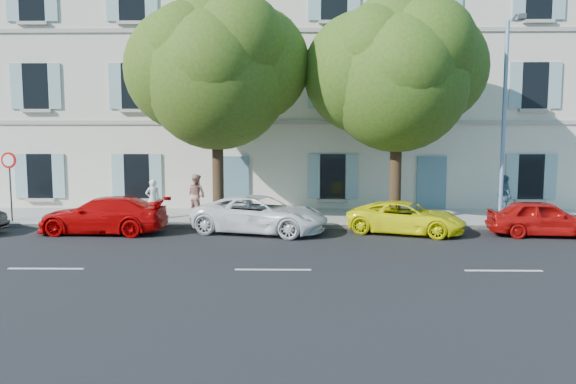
{
  "coord_description": "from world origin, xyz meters",
  "views": [
    {
      "loc": [
        0.65,
        -18.36,
        3.61
      ],
      "look_at": [
        0.28,
        2.0,
        1.4
      ],
      "focal_mm": 35.0,
      "sensor_mm": 36.0,
      "label": 1
    }
  ],
  "objects_px": {
    "tree_left": "(217,77)",
    "street_lamp": "(506,109)",
    "car_red_coupe": "(103,215)",
    "car_red_hatchback": "(543,218)",
    "car_white_coupe": "(260,214)",
    "tree_right": "(397,80)",
    "pedestrian_b": "(196,195)",
    "pedestrian_c": "(505,197)",
    "car_yellow_supercar": "(406,218)",
    "pedestrian_a": "(153,199)",
    "road_sign": "(9,172)"
  },
  "relations": [
    {
      "from": "car_red_coupe",
      "to": "pedestrian_b",
      "type": "relative_size",
      "value": 2.61
    },
    {
      "from": "car_red_coupe",
      "to": "pedestrian_b",
      "type": "bearing_deg",
      "value": 142.21
    },
    {
      "from": "tree_left",
      "to": "tree_right",
      "type": "distance_m",
      "value": 6.77
    },
    {
      "from": "tree_right",
      "to": "pedestrian_a",
      "type": "distance_m",
      "value": 10.52
    },
    {
      "from": "car_red_hatchback",
      "to": "street_lamp",
      "type": "bearing_deg",
      "value": 28.28
    },
    {
      "from": "pedestrian_c",
      "to": "car_red_coupe",
      "type": "bearing_deg",
      "value": 95.05
    },
    {
      "from": "car_yellow_supercar",
      "to": "tree_left",
      "type": "height_order",
      "value": "tree_left"
    },
    {
      "from": "tree_left",
      "to": "pedestrian_c",
      "type": "height_order",
      "value": "tree_left"
    },
    {
      "from": "street_lamp",
      "to": "pedestrian_a",
      "type": "relative_size",
      "value": 4.82
    },
    {
      "from": "car_red_coupe",
      "to": "car_red_hatchback",
      "type": "distance_m",
      "value": 15.36
    },
    {
      "from": "car_white_coupe",
      "to": "tree_right",
      "type": "xyz_separation_m",
      "value": [
        5.06,
        1.69,
        4.85
      ]
    },
    {
      "from": "car_yellow_supercar",
      "to": "pedestrian_b",
      "type": "bearing_deg",
      "value": 89.5
    },
    {
      "from": "tree_right",
      "to": "tree_left",
      "type": "bearing_deg",
      "value": -178.58
    },
    {
      "from": "tree_right",
      "to": "road_sign",
      "type": "xyz_separation_m",
      "value": [
        -14.74,
        -0.25,
        -3.44
      ]
    },
    {
      "from": "pedestrian_a",
      "to": "pedestrian_b",
      "type": "xyz_separation_m",
      "value": [
        1.59,
        0.74,
        0.08
      ]
    },
    {
      "from": "road_sign",
      "to": "pedestrian_b",
      "type": "bearing_deg",
      "value": 12.26
    },
    {
      "from": "car_white_coupe",
      "to": "pedestrian_c",
      "type": "height_order",
      "value": "pedestrian_c"
    },
    {
      "from": "pedestrian_b",
      "to": "pedestrian_c",
      "type": "relative_size",
      "value": 0.99
    },
    {
      "from": "car_red_coupe",
      "to": "street_lamp",
      "type": "height_order",
      "value": "street_lamp"
    },
    {
      "from": "car_red_coupe",
      "to": "car_yellow_supercar",
      "type": "height_order",
      "value": "car_red_coupe"
    },
    {
      "from": "car_red_coupe",
      "to": "car_white_coupe",
      "type": "height_order",
      "value": "car_white_coupe"
    },
    {
      "from": "car_white_coupe",
      "to": "street_lamp",
      "type": "xyz_separation_m",
      "value": [
        9.04,
        1.41,
        3.77
      ]
    },
    {
      "from": "car_red_hatchback",
      "to": "tree_left",
      "type": "distance_m",
      "value": 12.7
    },
    {
      "from": "tree_left",
      "to": "pedestrian_b",
      "type": "bearing_deg",
      "value": 128.05
    },
    {
      "from": "car_white_coupe",
      "to": "pedestrian_c",
      "type": "relative_size",
      "value": 2.76
    },
    {
      "from": "tree_right",
      "to": "road_sign",
      "type": "height_order",
      "value": "tree_right"
    },
    {
      "from": "car_white_coupe",
      "to": "tree_right",
      "type": "distance_m",
      "value": 7.21
    },
    {
      "from": "car_yellow_supercar",
      "to": "road_sign",
      "type": "distance_m",
      "value": 15.0
    },
    {
      "from": "car_white_coupe",
      "to": "road_sign",
      "type": "distance_m",
      "value": 9.89
    },
    {
      "from": "car_red_coupe",
      "to": "pedestrian_a",
      "type": "bearing_deg",
      "value": 157.68
    },
    {
      "from": "car_white_coupe",
      "to": "car_yellow_supercar",
      "type": "distance_m",
      "value": 5.18
    },
    {
      "from": "car_red_coupe",
      "to": "pedestrian_b",
      "type": "distance_m",
      "value": 4.16
    },
    {
      "from": "road_sign",
      "to": "street_lamp",
      "type": "relative_size",
      "value": 0.35
    },
    {
      "from": "tree_left",
      "to": "street_lamp",
      "type": "height_order",
      "value": "tree_left"
    },
    {
      "from": "pedestrian_c",
      "to": "car_white_coupe",
      "type": "bearing_deg",
      "value": 99.7
    },
    {
      "from": "tree_left",
      "to": "street_lamp",
      "type": "distance_m",
      "value": 10.82
    },
    {
      "from": "car_red_coupe",
      "to": "pedestrian_c",
      "type": "xyz_separation_m",
      "value": [
        15.1,
        2.68,
        0.37
      ]
    },
    {
      "from": "pedestrian_c",
      "to": "road_sign",
      "type": "bearing_deg",
      "value": 88.15
    },
    {
      "from": "tree_right",
      "to": "car_white_coupe",
      "type": "bearing_deg",
      "value": -161.56
    },
    {
      "from": "car_yellow_supercar",
      "to": "pedestrian_c",
      "type": "xyz_separation_m",
      "value": [
        4.36,
        2.54,
        0.45
      ]
    },
    {
      "from": "car_red_hatchback",
      "to": "road_sign",
      "type": "relative_size",
      "value": 1.38
    },
    {
      "from": "car_white_coupe",
      "to": "pedestrian_a",
      "type": "height_order",
      "value": "pedestrian_a"
    },
    {
      "from": "road_sign",
      "to": "street_lamp",
      "type": "height_order",
      "value": "street_lamp"
    },
    {
      "from": "car_red_hatchback",
      "to": "tree_left",
      "type": "xyz_separation_m",
      "value": [
        -11.51,
        1.96,
        5.01
      ]
    },
    {
      "from": "car_yellow_supercar",
      "to": "pedestrian_c",
      "type": "height_order",
      "value": "pedestrian_c"
    },
    {
      "from": "road_sign",
      "to": "car_red_hatchback",
      "type": "bearing_deg",
      "value": -5.51
    },
    {
      "from": "pedestrian_c",
      "to": "car_red_hatchback",
      "type": "bearing_deg",
      "value": -179.96
    },
    {
      "from": "car_red_coupe",
      "to": "tree_left",
      "type": "xyz_separation_m",
      "value": [
        3.85,
        1.69,
        4.98
      ]
    },
    {
      "from": "pedestrian_a",
      "to": "pedestrian_c",
      "type": "relative_size",
      "value": 0.9
    },
    {
      "from": "car_red_coupe",
      "to": "pedestrian_b",
      "type": "height_order",
      "value": "pedestrian_b"
    }
  ]
}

